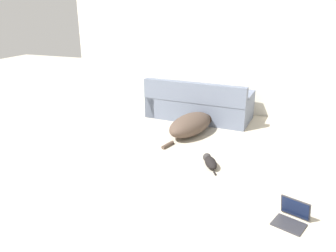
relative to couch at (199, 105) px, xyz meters
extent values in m
cube|color=silver|center=(0.27, 0.61, 1.00)|extent=(6.52, 0.06, 2.52)
cube|color=slate|center=(0.00, 0.04, -0.05)|extent=(1.99, 1.00, 0.41)
cube|color=slate|center=(-0.02, -0.34, 0.33)|extent=(1.94, 0.27, 0.36)
cube|color=slate|center=(0.87, -0.02, 0.02)|extent=(0.26, 0.89, 0.55)
cube|color=slate|center=(-0.87, 0.10, 0.02)|extent=(0.26, 0.89, 0.55)
ellipsoid|color=#4C3D33|center=(0.11, -0.90, -0.08)|extent=(0.75, 1.13, 0.35)
sphere|color=black|center=(0.27, -0.32, -0.12)|extent=(0.34, 0.34, 0.28)
cylinder|color=#4C3D33|center=(-0.07, -1.52, -0.23)|extent=(0.13, 0.27, 0.06)
ellipsoid|color=black|center=(0.72, -1.96, -0.19)|extent=(0.29, 0.35, 0.13)
sphere|color=#2D2B2B|center=(0.62, -1.79, -0.20)|extent=(0.16, 0.16, 0.12)
cylinder|color=black|center=(0.82, -2.14, -0.24)|extent=(0.06, 0.08, 0.02)
cube|color=#2D2D33|center=(1.74, -2.91, -0.25)|extent=(0.36, 0.32, 0.02)
cube|color=#2D2D33|center=(1.79, -2.78, -0.13)|extent=(0.30, 0.17, 0.23)
cube|color=#0F1938|center=(1.79, -2.79, -0.13)|extent=(0.28, 0.15, 0.20)
camera|label=1|loc=(1.57, -5.89, 1.80)|focal=35.00mm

